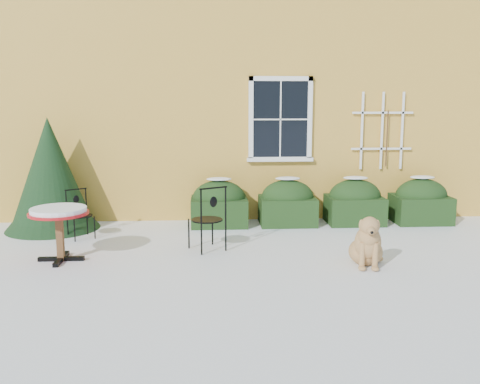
{
  "coord_description": "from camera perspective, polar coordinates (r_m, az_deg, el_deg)",
  "views": [
    {
      "loc": [
        -0.51,
        -7.35,
        2.34
      ],
      "look_at": [
        0.0,
        1.0,
        0.9
      ],
      "focal_mm": 40.0,
      "sensor_mm": 36.0,
      "label": 1
    }
  ],
  "objects": [
    {
      "name": "ground",
      "position": [
        7.73,
        0.46,
        -7.86
      ],
      "size": [
        80.0,
        80.0,
        0.0
      ],
      "primitive_type": "plane",
      "color": "white",
      "rests_on": "ground"
    },
    {
      "name": "hedge_row",
      "position": [
        10.31,
        8.65,
        -1.17
      ],
      "size": [
        4.95,
        0.8,
        0.91
      ],
      "color": "black",
      "rests_on": "ground"
    },
    {
      "name": "house",
      "position": [
        14.38,
        -1.51,
        13.26
      ],
      "size": [
        12.4,
        8.4,
        6.4
      ],
      "color": "#F1B646",
      "rests_on": "ground"
    },
    {
      "name": "evergreen_shrub",
      "position": [
        10.31,
        -19.52,
        0.74
      ],
      "size": [
        1.69,
        1.69,
        2.04
      ],
      "rotation": [
        0.0,
        0.0,
        -0.08
      ],
      "color": "black",
      "rests_on": "ground"
    },
    {
      "name": "patio_chair_near",
      "position": [
        8.38,
        -3.4,
        -2.81
      ],
      "size": [
        0.62,
        0.62,
        1.03
      ],
      "rotation": [
        0.0,
        0.0,
        3.64
      ],
      "color": "black",
      "rests_on": "ground"
    },
    {
      "name": "bistro_table",
      "position": [
        8.22,
        -18.76,
        -2.51
      ],
      "size": [
        0.86,
        0.86,
        0.8
      ],
      "rotation": [
        0.0,
        0.0,
        -0.24
      ],
      "color": "black",
      "rests_on": "ground"
    },
    {
      "name": "patio_chair_far",
      "position": [
        9.56,
        -16.73,
        -2.25
      ],
      "size": [
        0.51,
        0.51,
        0.84
      ],
      "rotation": [
        0.0,
        0.0,
        0.57
      ],
      "color": "black",
      "rests_on": "ground"
    },
    {
      "name": "dog",
      "position": [
        7.84,
        13.41,
        -5.51
      ],
      "size": [
        0.57,
        0.84,
        0.78
      ],
      "rotation": [
        0.0,
        0.0,
        -0.15
      ],
      "color": "tan",
      "rests_on": "ground"
    }
  ]
}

